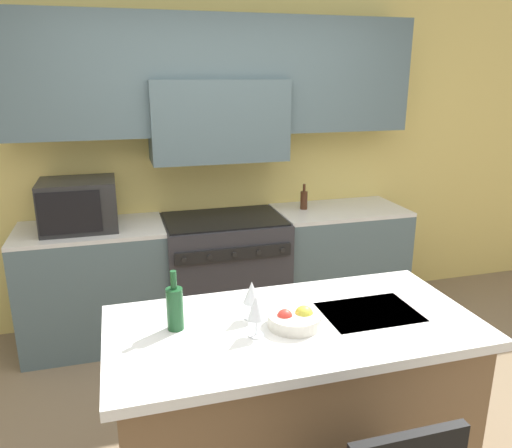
{
  "coord_description": "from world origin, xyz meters",
  "views": [
    {
      "loc": [
        -0.77,
        -2.04,
        2.0
      ],
      "look_at": [
        -0.03,
        0.58,
        1.17
      ],
      "focal_mm": 35.0,
      "sensor_mm": 36.0,
      "label": 1
    }
  ],
  "objects_px": {
    "microwave": "(79,205)",
    "oil_bottle_on_counter": "(304,200)",
    "range_stove": "(225,273)",
    "wine_glass_near": "(256,309)",
    "wine_bottle": "(175,307)",
    "wine_glass_far": "(252,294)",
    "fruit_bowl": "(295,319)"
  },
  "relations": [
    {
      "from": "wine_bottle",
      "to": "wine_glass_near",
      "type": "bearing_deg",
      "value": -25.6
    },
    {
      "from": "microwave",
      "to": "wine_glass_near",
      "type": "height_order",
      "value": "microwave"
    },
    {
      "from": "microwave",
      "to": "wine_glass_near",
      "type": "relative_size",
      "value": 2.86
    },
    {
      "from": "range_stove",
      "to": "wine_glass_near",
      "type": "height_order",
      "value": "wine_glass_near"
    },
    {
      "from": "wine_bottle",
      "to": "oil_bottle_on_counter",
      "type": "bearing_deg",
      "value": 53.82
    },
    {
      "from": "wine_glass_far",
      "to": "oil_bottle_on_counter",
      "type": "bearing_deg",
      "value": 62.0
    },
    {
      "from": "range_stove",
      "to": "wine_glass_near",
      "type": "bearing_deg",
      "value": -97.89
    },
    {
      "from": "range_stove",
      "to": "fruit_bowl",
      "type": "xyz_separation_m",
      "value": [
        -0.06,
        -1.76,
        0.49
      ]
    },
    {
      "from": "wine_bottle",
      "to": "wine_glass_near",
      "type": "height_order",
      "value": "wine_bottle"
    },
    {
      "from": "fruit_bowl",
      "to": "oil_bottle_on_counter",
      "type": "xyz_separation_m",
      "value": [
        0.76,
        1.85,
        0.05
      ]
    },
    {
      "from": "wine_glass_near",
      "to": "wine_glass_far",
      "type": "height_order",
      "value": "same"
    },
    {
      "from": "fruit_bowl",
      "to": "oil_bottle_on_counter",
      "type": "relative_size",
      "value": 1.14
    },
    {
      "from": "wine_bottle",
      "to": "range_stove",
      "type": "bearing_deg",
      "value": 70.82
    },
    {
      "from": "wine_bottle",
      "to": "microwave",
      "type": "bearing_deg",
      "value": 105.92
    },
    {
      "from": "microwave",
      "to": "wine_glass_far",
      "type": "distance_m",
      "value": 1.86
    },
    {
      "from": "wine_glass_near",
      "to": "fruit_bowl",
      "type": "bearing_deg",
      "value": 11.37
    },
    {
      "from": "microwave",
      "to": "fruit_bowl",
      "type": "xyz_separation_m",
      "value": [
        0.99,
        -1.78,
        -0.14
      ]
    },
    {
      "from": "wine_glass_near",
      "to": "fruit_bowl",
      "type": "relative_size",
      "value": 0.76
    },
    {
      "from": "wine_bottle",
      "to": "wine_glass_far",
      "type": "distance_m",
      "value": 0.35
    },
    {
      "from": "microwave",
      "to": "wine_bottle",
      "type": "xyz_separation_m",
      "value": [
        0.48,
        -1.67,
        -0.07
      ]
    },
    {
      "from": "microwave",
      "to": "range_stove",
      "type": "bearing_deg",
      "value": -1.02
    },
    {
      "from": "range_stove",
      "to": "microwave",
      "type": "relative_size",
      "value": 1.79
    },
    {
      "from": "microwave",
      "to": "wine_bottle",
      "type": "bearing_deg",
      "value": -74.08
    },
    {
      "from": "wine_glass_far",
      "to": "microwave",
      "type": "bearing_deg",
      "value": 116.23
    },
    {
      "from": "wine_bottle",
      "to": "oil_bottle_on_counter",
      "type": "xyz_separation_m",
      "value": [
        1.27,
        1.73,
        -0.02
      ]
    },
    {
      "from": "wine_glass_near",
      "to": "wine_glass_far",
      "type": "bearing_deg",
      "value": 81.6
    },
    {
      "from": "range_stove",
      "to": "microwave",
      "type": "distance_m",
      "value": 1.23
    },
    {
      "from": "fruit_bowl",
      "to": "oil_bottle_on_counter",
      "type": "distance_m",
      "value": 2.0
    },
    {
      "from": "microwave",
      "to": "oil_bottle_on_counter",
      "type": "relative_size",
      "value": 2.49
    },
    {
      "from": "wine_bottle",
      "to": "wine_glass_far",
      "type": "relative_size",
      "value": 1.49
    },
    {
      "from": "fruit_bowl",
      "to": "wine_glass_near",
      "type": "bearing_deg",
      "value": -168.63
    },
    {
      "from": "wine_glass_far",
      "to": "oil_bottle_on_counter",
      "type": "xyz_separation_m",
      "value": [
        0.92,
        1.73,
        -0.04
      ]
    }
  ]
}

